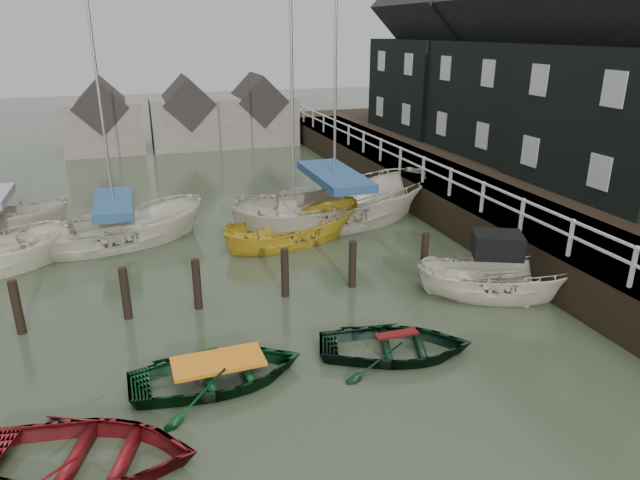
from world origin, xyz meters
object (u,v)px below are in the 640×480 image
object	(u,v)px
rowboat_dkgreen	(396,354)
rowboat_red	(90,467)
motorboat	(496,293)
sailboat_d	(334,221)
sailboat_b	(118,242)
rowboat_green	(220,382)
sailboat_c	(294,239)

from	to	relation	value
rowboat_dkgreen	rowboat_red	bearing A→B (deg)	121.81
motorboat	sailboat_d	xyz separation A→B (m)	(-2.16, 7.48, -0.03)
rowboat_red	sailboat_b	xyz separation A→B (m)	(0.43, 11.25, 0.07)
rowboat_red	rowboat_green	xyz separation A→B (m)	(2.49, 1.80, 0.00)
rowboat_green	sailboat_d	size ratio (longest dim) A/B	0.28
rowboat_dkgreen	sailboat_b	bearing A→B (deg)	49.97
rowboat_dkgreen	motorboat	distance (m)	4.41
rowboat_green	motorboat	distance (m)	8.19
rowboat_dkgreen	sailboat_d	distance (m)	9.56
sailboat_b	sailboat_c	bearing A→B (deg)	-117.50
rowboat_green	sailboat_c	xyz separation A→B (m)	(3.87, 7.90, 0.02)
sailboat_b	sailboat_c	size ratio (longest dim) A/B	1.10
rowboat_green	rowboat_red	bearing A→B (deg)	123.90
rowboat_green	motorboat	bearing A→B (deg)	-79.53
rowboat_red	motorboat	world-z (taller)	motorboat
rowboat_red	motorboat	bearing A→B (deg)	-52.19
rowboat_dkgreen	sailboat_d	world-z (taller)	sailboat_d
sailboat_b	sailboat_d	xyz separation A→B (m)	(7.91, -0.21, -0.01)
sailboat_b	sailboat_d	size ratio (longest dim) A/B	0.93
rowboat_dkgreen	sailboat_b	distance (m)	11.36
rowboat_red	rowboat_dkgreen	xyz separation A→B (m)	(6.52, 1.65, 0.00)
rowboat_green	sailboat_d	world-z (taller)	sailboat_d
rowboat_dkgreen	sailboat_c	distance (m)	8.05
sailboat_d	rowboat_dkgreen	bearing A→B (deg)	161.06
rowboat_red	rowboat_dkgreen	bearing A→B (deg)	-56.70
rowboat_red	motorboat	size ratio (longest dim) A/B	0.79
rowboat_green	motorboat	xyz separation A→B (m)	(8.00, 1.76, 0.09)
motorboat	sailboat_d	size ratio (longest dim) A/B	0.36
motorboat	sailboat_c	world-z (taller)	sailboat_c
motorboat	sailboat_c	bearing A→B (deg)	58.12
rowboat_green	sailboat_c	size ratio (longest dim) A/B	0.33
rowboat_red	motorboat	distance (m)	11.08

